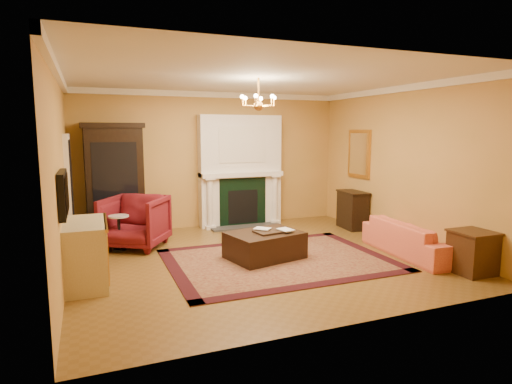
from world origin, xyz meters
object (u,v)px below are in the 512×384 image
console_table (352,211)px  leather_ottoman (265,245)px  wingback_armchair (135,220)px  commode (85,253)px  end_table (473,253)px  pedestal_table (119,230)px  china_cabinet (115,183)px  coral_sofa (413,233)px

console_table → leather_ottoman: size_ratio=0.68×
wingback_armchair → commode: wingback_armchair is taller
commode → end_table: bearing=-16.0°
commode → pedestal_table: bearing=71.8°
commode → end_table: commode is taller
commode → console_table: (5.51, 1.57, -0.05)m
end_table → leather_ottoman: size_ratio=0.53×
leather_ottoman → china_cabinet: bearing=118.1°
commode → leather_ottoman: 2.83m
pedestal_table → coral_sofa: 5.22m
end_table → console_table: 3.25m
pedestal_table → end_table: pedestal_table is taller
china_cabinet → leather_ottoman: bearing=-51.6°
china_cabinet → coral_sofa: (4.72, -3.31, -0.71)m
china_cabinet → pedestal_table: bearing=-93.8°
end_table → coral_sofa: bearing=97.0°
wingback_armchair → console_table: 4.66m
china_cabinet → commode: (-0.59, -2.75, -0.66)m
pedestal_table → commode: 1.71m
end_table → console_table: (0.06, 3.25, 0.09)m
wingback_armchair → coral_sofa: 5.00m
commode → coral_sofa: size_ratio=0.59×
commode → console_table: 5.73m
coral_sofa → end_table: (0.14, -1.12, -0.08)m
commode → leather_ottoman: commode is taller
end_table → pedestal_table: bearing=146.1°
coral_sofa → end_table: 1.13m
coral_sofa → wingback_armchair: bearing=67.3°
pedestal_table → coral_sofa: size_ratio=0.32×
china_cabinet → end_table: china_cabinet is taller
commode → end_table: 5.70m
wingback_armchair → pedestal_table: 0.35m
pedestal_table → console_table: bearing=-0.4°
pedestal_table → end_table: size_ratio=1.03×
pedestal_table → commode: (-0.56, -1.61, 0.07)m
end_table → china_cabinet: bearing=137.6°
pedestal_table → leather_ottoman: bearing=-32.5°
commode → end_table: size_ratio=1.92×
china_cabinet → commode: size_ratio=1.84×
china_cabinet → console_table: 5.11m
wingback_armchair → leather_ottoman: size_ratio=0.90×
pedestal_table → console_table: console_table is taller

